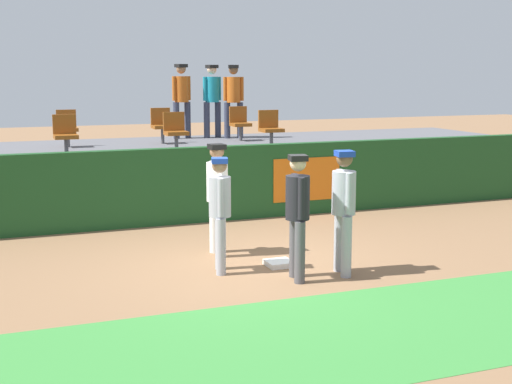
# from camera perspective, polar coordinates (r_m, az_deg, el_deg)

# --- Properties ---
(ground_plane) EXTENTS (60.00, 60.00, 0.00)m
(ground_plane) POSITION_cam_1_polar(r_m,az_deg,el_deg) (10.94, 0.49, -6.08)
(ground_plane) COLOR #846042
(grass_foreground_strip) EXTENTS (18.00, 2.80, 0.01)m
(grass_foreground_strip) POSITION_cam_1_polar(r_m,az_deg,el_deg) (8.42, 8.00, -11.07)
(grass_foreground_strip) COLOR #388438
(grass_foreground_strip) RESTS_ON ground_plane
(first_base) EXTENTS (0.40, 0.40, 0.08)m
(first_base) POSITION_cam_1_polar(r_m,az_deg,el_deg) (11.03, 1.88, -5.74)
(first_base) COLOR white
(first_base) RESTS_ON ground_plane
(player_fielder_home) EXTENTS (0.36, 0.57, 1.82)m
(player_fielder_home) POSITION_cam_1_polar(r_m,az_deg,el_deg) (11.50, -3.12, 0.05)
(player_fielder_home) COLOR white
(player_fielder_home) RESTS_ON ground_plane
(player_runner_visitor) EXTENTS (0.40, 0.47, 1.72)m
(player_runner_visitor) POSITION_cam_1_polar(r_m,az_deg,el_deg) (10.50, -2.91, -1.17)
(player_runner_visitor) COLOR #9EA3AD
(player_runner_visitor) RESTS_ON ground_plane
(player_coach_visitor) EXTENTS (0.40, 0.51, 1.84)m
(player_coach_visitor) POSITION_cam_1_polar(r_m,az_deg,el_deg) (10.44, 7.04, -0.91)
(player_coach_visitor) COLOR #9EA3AD
(player_coach_visitor) RESTS_ON ground_plane
(player_umpire) EXTENTS (0.40, 0.50, 1.81)m
(player_umpire) POSITION_cam_1_polar(r_m,az_deg,el_deg) (10.09, 3.35, -1.31)
(player_umpire) COLOR #4C4C51
(player_umpire) RESTS_ON ground_plane
(field_wall) EXTENTS (18.00, 0.26, 1.50)m
(field_wall) POSITION_cam_1_polar(r_m,az_deg,el_deg) (14.09, -4.81, 0.58)
(field_wall) COLOR #19471E
(field_wall) RESTS_ON ground_plane
(bleacher_platform) EXTENTS (18.00, 4.80, 1.26)m
(bleacher_platform) POSITION_cam_1_polar(r_m,az_deg,el_deg) (16.56, -7.35, 1.49)
(bleacher_platform) COLOR #59595E
(bleacher_platform) RESTS_ON ground_plane
(seat_back_center) EXTENTS (0.46, 0.44, 0.84)m
(seat_back_center) POSITION_cam_1_polar(r_m,az_deg,el_deg) (17.12, -7.58, 5.46)
(seat_back_center) COLOR #4C4C51
(seat_back_center) RESTS_ON bleacher_platform
(seat_front_center) EXTENTS (0.46, 0.44, 0.84)m
(seat_front_center) POSITION_cam_1_polar(r_m,az_deg,el_deg) (15.34, -6.49, 5.00)
(seat_front_center) COLOR #4C4C51
(seat_front_center) RESTS_ON bleacher_platform
(seat_front_right) EXTENTS (0.47, 0.44, 0.84)m
(seat_front_right) POSITION_cam_1_polar(r_m,az_deg,el_deg) (16.04, 1.15, 5.27)
(seat_front_right) COLOR #4C4C51
(seat_front_right) RESTS_ON bleacher_platform
(seat_front_left) EXTENTS (0.46, 0.44, 0.84)m
(seat_front_left) POSITION_cam_1_polar(r_m,az_deg,el_deg) (14.93, -15.05, 4.61)
(seat_front_left) COLOR #4C4C51
(seat_front_left) RESTS_ON bleacher_platform
(seat_back_right) EXTENTS (0.45, 0.44, 0.84)m
(seat_back_right) POSITION_cam_1_polar(r_m,az_deg,el_deg) (17.68, -1.32, 5.68)
(seat_back_right) COLOR #4C4C51
(seat_back_right) RESTS_ON bleacher_platform
(seat_back_left) EXTENTS (0.44, 0.44, 0.84)m
(seat_back_left) POSITION_cam_1_polar(r_m,az_deg,el_deg) (16.74, -14.92, 5.12)
(seat_back_left) COLOR #4C4C51
(seat_back_left) RESTS_ON bleacher_platform
(spectator_hooded) EXTENTS (0.51, 0.43, 1.86)m
(spectator_hooded) POSITION_cam_1_polar(r_m,az_deg,el_deg) (18.27, -1.81, 7.71)
(spectator_hooded) COLOR #33384C
(spectator_hooded) RESTS_ON bleacher_platform
(spectator_capped) EXTENTS (0.51, 0.42, 1.86)m
(spectator_capped) POSITION_cam_1_polar(r_m,az_deg,el_deg) (18.45, -3.54, 7.72)
(spectator_capped) COLOR #33384C
(spectator_capped) RESTS_ON bleacher_platform
(spectator_casual) EXTENTS (0.51, 0.44, 1.88)m
(spectator_casual) POSITION_cam_1_polar(r_m,az_deg,el_deg) (18.34, -5.99, 7.71)
(spectator_casual) COLOR #33384C
(spectator_casual) RESTS_ON bleacher_platform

